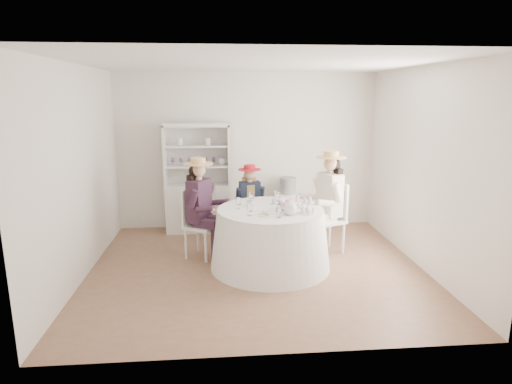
{
  "coord_description": "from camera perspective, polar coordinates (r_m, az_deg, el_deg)",
  "views": [
    {
      "loc": [
        -0.47,
        -5.45,
        2.32
      ],
      "look_at": [
        0.0,
        0.1,
        1.05
      ],
      "focal_mm": 30.0,
      "sensor_mm": 36.0,
      "label": 1
    }
  ],
  "objects": [
    {
      "name": "ceiling",
      "position": [
        5.49,
        0.09,
        16.8
      ],
      "size": [
        4.5,
        4.5,
        0.0
      ],
      "primitive_type": "plane",
      "rotation": [
        3.14,
        0.0,
        0.0
      ],
      "color": "white",
      "rests_on": "wall_back"
    },
    {
      "name": "wall_front",
      "position": [
        3.62,
        2.82,
        -2.72
      ],
      "size": [
        4.5,
        0.0,
        4.5
      ],
      "primitive_type": "plane",
      "rotation": [
        -1.57,
        0.0,
        0.0
      ],
      "color": "silver",
      "rests_on": "ground"
    },
    {
      "name": "flower_bowl",
      "position": [
        5.69,
        4.18,
        -2.16
      ],
      "size": [
        0.22,
        0.22,
        0.05
      ],
      "primitive_type": "imported",
      "rotation": [
        0.0,
        0.0,
        -0.11
      ],
      "color": "white",
      "rests_on": "tea_table"
    },
    {
      "name": "wall_back",
      "position": [
        7.53,
        -1.23,
        5.43
      ],
      "size": [
        4.5,
        0.0,
        4.5
      ],
      "primitive_type": "plane",
      "rotation": [
        1.57,
        0.0,
        0.0
      ],
      "color": "silver",
      "rests_on": "ground"
    },
    {
      "name": "guest_left",
      "position": [
        6.14,
        -7.36,
        -1.37
      ],
      "size": [
        0.62,
        0.57,
        1.46
      ],
      "rotation": [
        0.0,
        0.0,
        1.06
      ],
      "color": "silver",
      "rests_on": "ground"
    },
    {
      "name": "sandwich_plate",
      "position": [
        5.45,
        1.4,
        -2.96
      ],
      "size": [
        0.23,
        0.23,
        0.05
      ],
      "rotation": [
        0.0,
        0.0,
        0.1
      ],
      "color": "white",
      "rests_on": "tea_table"
    },
    {
      "name": "stemware_set",
      "position": [
        5.73,
        1.94,
        -1.53
      ],
      "size": [
        0.91,
        0.92,
        0.15
      ],
      "color": "white",
      "rests_on": "tea_table"
    },
    {
      "name": "spare_chair",
      "position": [
        7.2,
        -5.89,
        -2.18
      ],
      "size": [
        0.5,
        0.5,
        0.87
      ],
      "rotation": [
        0.0,
        0.0,
        2.55
      ],
      "color": "silver",
      "rests_on": "ground"
    },
    {
      "name": "hatbox",
      "position": [
        7.43,
        4.27,
        0.88
      ],
      "size": [
        0.33,
        0.33,
        0.28
      ],
      "primitive_type": "cylinder",
      "rotation": [
        0.0,
        0.0,
        0.19
      ],
      "color": "black",
      "rests_on": "side_table"
    },
    {
      "name": "table_teapot",
      "position": [
        5.47,
        4.62,
        -2.18
      ],
      "size": [
        0.26,
        0.18,
        0.19
      ],
      "rotation": [
        0.0,
        0.0,
        -0.25
      ],
      "color": "white",
      "rests_on": "tea_table"
    },
    {
      "name": "guest_right",
      "position": [
        6.38,
        9.6,
        -0.56
      ],
      "size": [
        0.64,
        0.58,
        1.53
      ],
      "rotation": [
        0.0,
        0.0,
        -1.19
      ],
      "color": "silver",
      "rests_on": "ground"
    },
    {
      "name": "side_table",
      "position": [
        7.54,
        4.21,
        -2.56
      ],
      "size": [
        0.49,
        0.49,
        0.64
      ],
      "primitive_type": "cube",
      "rotation": [
        0.0,
        0.0,
        0.19
      ],
      "color": "silver",
      "rests_on": "ground"
    },
    {
      "name": "cupcake_stand",
      "position": [
        5.55,
        6.94,
        -2.11
      ],
      "size": [
        0.21,
        0.21,
        0.2
      ],
      "rotation": [
        0.0,
        0.0,
        0.28
      ],
      "color": "white",
      "rests_on": "tea_table"
    },
    {
      "name": "teacup_c",
      "position": [
        5.92,
        4.29,
        -1.49
      ],
      "size": [
        0.09,
        0.09,
        0.07
      ],
      "primitive_type": "imported",
      "rotation": [
        0.0,
        0.0,
        -0.07
      ],
      "color": "white",
      "rests_on": "tea_table"
    },
    {
      "name": "wall_left",
      "position": [
        5.82,
        -22.59,
        2.25
      ],
      "size": [
        0.0,
        4.5,
        4.5
      ],
      "primitive_type": "plane",
      "rotation": [
        1.57,
        0.0,
        1.57
      ],
      "color": "silver",
      "rests_on": "ground"
    },
    {
      "name": "teacup_a",
      "position": [
        5.88,
        -0.8,
        -1.55
      ],
      "size": [
        0.1,
        0.1,
        0.07
      ],
      "primitive_type": "imported",
      "rotation": [
        0.0,
        0.0,
        0.13
      ],
      "color": "white",
      "rests_on": "tea_table"
    },
    {
      "name": "ground",
      "position": [
        5.95,
        0.08,
        -10.13
      ],
      "size": [
        4.5,
        4.5,
        0.0
      ],
      "primitive_type": "plane",
      "color": "brown",
      "rests_on": "ground"
    },
    {
      "name": "teacup_b",
      "position": [
        5.98,
        2.38,
        -1.32
      ],
      "size": [
        0.09,
        0.09,
        0.07
      ],
      "primitive_type": "imported",
      "rotation": [
        0.0,
        0.0,
        0.39
      ],
      "color": "white",
      "rests_on": "tea_table"
    },
    {
      "name": "wall_right",
      "position": [
        6.17,
        21.41,
        2.9
      ],
      "size": [
        0.0,
        4.5,
        4.5
      ],
      "primitive_type": "plane",
      "rotation": [
        1.57,
        0.0,
        -1.57
      ],
      "color": "silver",
      "rests_on": "ground"
    },
    {
      "name": "guest_mid",
      "position": [
        6.75,
        -0.82,
        -0.97
      ],
      "size": [
        0.46,
        0.48,
        1.26
      ],
      "rotation": [
        0.0,
        0.0,
        0.13
      ],
      "color": "silver",
      "rests_on": "ground"
    },
    {
      "name": "tea_table",
      "position": [
        5.87,
        1.91,
        -6.16
      ],
      "size": [
        1.64,
        1.64,
        0.82
      ],
      "rotation": [
        0.0,
        0.0,
        0.37
      ],
      "color": "white",
      "rests_on": "ground"
    },
    {
      "name": "hutch",
      "position": [
        7.42,
        -7.67,
        -0.2
      ],
      "size": [
        1.17,
        0.6,
        1.86
      ],
      "rotation": [
        0.0,
        0.0,
        -0.18
      ],
      "color": "silver",
      "rests_on": "ground"
    },
    {
      "name": "flower_arrangement",
      "position": [
        5.72,
        4.1,
        -1.41
      ],
      "size": [
        0.19,
        0.19,
        0.07
      ],
      "rotation": [
        0.0,
        0.0,
        -0.15
      ],
      "color": "pink",
      "rests_on": "tea_table"
    }
  ]
}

